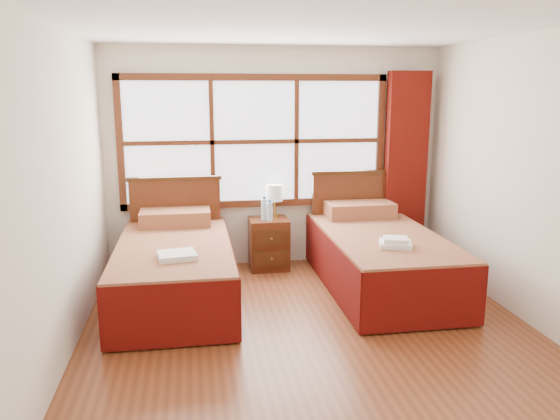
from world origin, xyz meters
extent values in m
plane|color=brown|center=(0.00, 0.00, 0.00)|extent=(4.50, 4.50, 0.00)
plane|color=white|center=(0.00, 0.00, 2.60)|extent=(4.50, 4.50, 0.00)
plane|color=silver|center=(0.00, 2.25, 1.30)|extent=(4.00, 0.00, 4.00)
plane|color=silver|center=(-2.00, 0.00, 1.30)|extent=(0.00, 4.50, 4.50)
plane|color=silver|center=(2.00, 0.00, 1.30)|extent=(0.00, 4.50, 4.50)
cube|color=white|center=(-0.25, 2.22, 1.50)|extent=(3.00, 0.02, 1.40)
cube|color=#512411|center=(-0.25, 2.20, 0.76)|extent=(3.16, 0.06, 0.08)
cube|color=#512411|center=(-0.25, 2.20, 2.24)|extent=(3.16, 0.06, 0.08)
cube|color=#512411|center=(-1.79, 2.20, 1.50)|extent=(0.08, 0.06, 1.56)
cube|color=#512411|center=(1.29, 2.20, 1.50)|extent=(0.08, 0.06, 1.56)
cube|color=#512411|center=(-0.75, 2.20, 1.50)|extent=(0.05, 0.05, 1.40)
cube|color=#512411|center=(0.25, 2.20, 1.50)|extent=(0.05, 0.05, 1.40)
cube|color=#512411|center=(-0.25, 2.20, 1.50)|extent=(3.00, 0.05, 0.05)
cube|color=#5E0F09|center=(1.60, 2.11, 1.17)|extent=(0.50, 0.16, 2.30)
cube|color=#3C200C|center=(-1.20, 1.13, 0.16)|extent=(1.00, 2.00, 0.33)
cube|color=maroon|center=(-1.20, 1.13, 0.46)|extent=(1.12, 2.21, 0.27)
cube|color=#5C0D09|center=(-1.75, 1.13, 0.30)|extent=(0.03, 2.21, 0.55)
cube|color=#5C0D09|center=(-0.64, 1.13, 0.30)|extent=(0.03, 2.21, 0.55)
cube|color=#5C0D09|center=(-1.20, 0.03, 0.30)|extent=(1.12, 0.03, 0.55)
cube|color=maroon|center=(-1.20, 1.93, 0.68)|extent=(0.78, 0.46, 0.17)
cube|color=#512411|center=(-1.20, 2.14, 0.54)|extent=(1.04, 0.06, 1.08)
cube|color=#3C200C|center=(-1.20, 2.14, 1.10)|extent=(1.08, 0.08, 0.04)
cube|color=#3C200C|center=(0.97, 1.13, 0.17)|extent=(1.02, 2.04, 0.33)
cube|color=maroon|center=(0.97, 1.13, 0.47)|extent=(1.14, 2.26, 0.28)
cube|color=#5C0D09|center=(0.40, 1.13, 0.30)|extent=(0.03, 2.26, 0.56)
cube|color=#5C0D09|center=(1.54, 1.13, 0.30)|extent=(0.03, 2.26, 0.56)
cube|color=#5C0D09|center=(0.97, 0.01, 0.30)|extent=(1.14, 0.03, 0.56)
cube|color=maroon|center=(0.97, 1.95, 0.70)|extent=(0.80, 0.46, 0.18)
cube|color=#512411|center=(0.97, 2.14, 0.55)|extent=(1.06, 0.06, 1.11)
cube|color=#3C200C|center=(0.97, 2.14, 1.12)|extent=(1.11, 0.08, 0.04)
cube|color=#512411|center=(-0.12, 2.00, 0.30)|extent=(0.46, 0.40, 0.61)
cube|color=#3C200C|center=(-0.12, 1.79, 0.18)|extent=(0.40, 0.02, 0.18)
cube|color=#3C200C|center=(-0.12, 1.79, 0.43)|extent=(0.40, 0.02, 0.18)
sphere|color=olive|center=(-0.12, 1.77, 0.18)|extent=(0.03, 0.03, 0.03)
sphere|color=olive|center=(-0.12, 1.77, 0.43)|extent=(0.03, 0.03, 0.03)
cube|color=white|center=(-1.15, 0.63, 0.62)|extent=(0.38, 0.34, 0.05)
cube|color=white|center=(0.93, 0.64, 0.63)|extent=(0.37, 0.35, 0.05)
cube|color=white|center=(0.93, 0.64, 0.68)|extent=(0.28, 0.26, 0.04)
cylinder|color=#B49939|center=(-0.03, 2.14, 0.62)|extent=(0.12, 0.12, 0.02)
cylinder|color=#B49939|center=(-0.03, 2.14, 0.71)|extent=(0.03, 0.03, 0.17)
cylinder|color=silver|center=(-0.03, 2.14, 0.90)|extent=(0.20, 0.20, 0.20)
cylinder|color=silver|center=(-0.17, 1.97, 0.73)|extent=(0.07, 0.07, 0.24)
cylinder|color=#164DAC|center=(-0.17, 1.97, 0.87)|extent=(0.04, 0.04, 0.03)
cylinder|color=silver|center=(-0.12, 1.90, 0.72)|extent=(0.07, 0.07, 0.22)
cylinder|color=#164DAC|center=(-0.12, 1.90, 0.84)|extent=(0.03, 0.03, 0.03)
camera|label=1|loc=(-0.99, -4.21, 2.09)|focal=35.00mm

